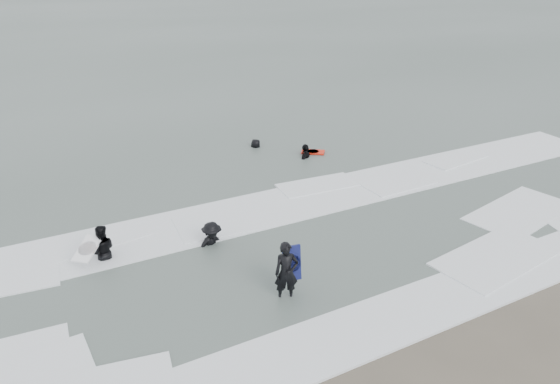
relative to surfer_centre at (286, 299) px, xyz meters
name	(u,v)px	position (x,y,z in m)	size (l,w,h in m)	color
ground	(374,307)	(1.76, -1.31, 0.00)	(320.00, 320.00, 0.00)	brown
sea	(36,4)	(1.76, 78.69, 0.06)	(320.00, 320.00, 0.00)	#47544C
surfer_centre	(286,299)	(0.00, 0.00, 0.00)	(0.60, 0.39, 1.64)	black
surfer_wading	(104,259)	(-3.70, 4.10, 0.00)	(0.78, 0.61, 1.61)	black
surfer_breaker	(212,246)	(-0.69, 3.35, 0.00)	(1.05, 0.60, 1.63)	black
surfer_right_near	(305,158)	(5.38, 8.31, 0.00)	(1.03, 0.43, 1.76)	black
surfer_right_far	(256,148)	(4.07, 10.36, 0.00)	(0.75, 0.49, 1.54)	black
surf_foam	(300,240)	(1.76, 2.39, 0.04)	(30.03, 9.06, 0.09)	white
bodyboards	(242,209)	(0.69, 4.28, 0.50)	(11.01, 8.91, 1.25)	#10154E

